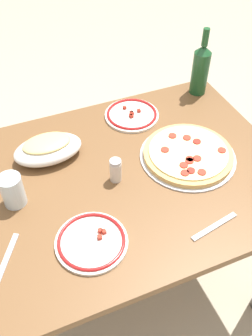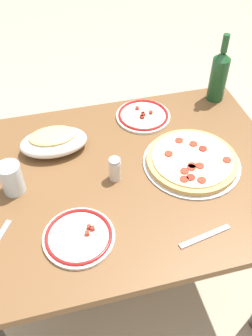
# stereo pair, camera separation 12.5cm
# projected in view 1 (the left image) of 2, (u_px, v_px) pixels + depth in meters

# --- Properties ---
(ground_plane) EXTENTS (8.00, 8.00, 0.00)m
(ground_plane) POSITION_uv_depth(u_px,v_px,m) (126.00, 277.00, 1.78)
(ground_plane) COLOR tan
(ground_plane) RESTS_ON ground
(dining_table) EXTENTS (1.11, 0.83, 0.71)m
(dining_table) POSITION_uv_depth(u_px,v_px,m) (126.00, 199.00, 1.37)
(dining_table) COLOR brown
(dining_table) RESTS_ON ground
(pepperoni_pizza) EXTENTS (0.34, 0.34, 0.03)m
(pepperoni_pizza) POSITION_uv_depth(u_px,v_px,m) (188.00, 154.00, 1.32)
(pepperoni_pizza) COLOR #B7B7BC
(pepperoni_pizza) RESTS_ON dining_table
(baked_pasta_dish) EXTENTS (0.24, 0.15, 0.08)m
(baked_pasta_dish) POSITION_uv_depth(u_px,v_px,m) (48.00, 148.00, 1.31)
(baked_pasta_dish) COLOR white
(baked_pasta_dish) RESTS_ON dining_table
(wine_bottle) EXTENTS (0.07, 0.07, 0.28)m
(wine_bottle) POSITION_uv_depth(u_px,v_px,m) (201.00, 68.00, 1.54)
(wine_bottle) COLOR #194723
(wine_bottle) RESTS_ON dining_table
(water_glass) EXTENTS (0.07, 0.07, 0.11)m
(water_glass) POSITION_uv_depth(u_px,v_px,m) (12.00, 191.00, 1.15)
(water_glass) COLOR silver
(water_glass) RESTS_ON dining_table
(side_plate_near) EXTENTS (0.22, 0.22, 0.02)m
(side_plate_near) POSITION_uv_depth(u_px,v_px,m) (132.00, 115.00, 1.49)
(side_plate_near) COLOR white
(side_plate_near) RESTS_ON dining_table
(side_plate_far) EXTENTS (0.21, 0.21, 0.02)m
(side_plate_far) POSITION_uv_depth(u_px,v_px,m) (92.00, 241.00, 1.08)
(side_plate_far) COLOR white
(side_plate_far) RESTS_ON dining_table
(spice_shaker) EXTENTS (0.04, 0.04, 0.09)m
(spice_shaker) POSITION_uv_depth(u_px,v_px,m) (116.00, 170.00, 1.23)
(spice_shaker) COLOR silver
(spice_shaker) RESTS_ON dining_table
(fork_left) EXTENTS (0.10, 0.16, 0.00)m
(fork_left) POSITION_uv_depth(u_px,v_px,m) (6.00, 259.00, 1.04)
(fork_left) COLOR #B7B7BC
(fork_left) RESTS_ON dining_table
(fork_right) EXTENTS (0.17, 0.05, 0.00)m
(fork_right) POSITION_uv_depth(u_px,v_px,m) (214.00, 226.00, 1.12)
(fork_right) COLOR #B7B7BC
(fork_right) RESTS_ON dining_table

